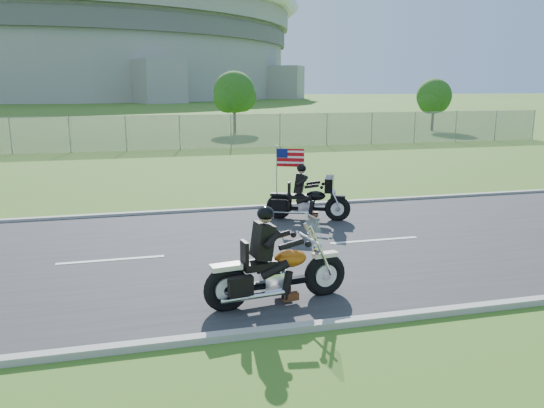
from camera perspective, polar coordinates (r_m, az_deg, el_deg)
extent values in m
plane|color=#3D581B|center=(11.77, -7.13, -5.44)|extent=(420.00, 420.00, 0.00)
cube|color=#28282B|center=(11.77, -7.13, -5.34)|extent=(120.00, 8.00, 0.04)
cube|color=#9E9B93|center=(15.64, -8.96, -0.76)|extent=(120.00, 0.18, 0.12)
cube|color=#9E9B93|center=(8.03, -3.46, -13.86)|extent=(120.00, 0.18, 0.12)
cube|color=gray|center=(31.46, -20.94, 7.00)|extent=(60.00, 0.03, 2.00)
cylinder|color=#A3A099|center=(182.20, -20.56, 13.85)|extent=(130.00, 130.00, 20.00)
cylinder|color=#605E5B|center=(182.58, -20.73, 16.03)|extent=(132.00, 132.00, 4.00)
cylinder|color=#A3A099|center=(183.12, -20.89, 17.90)|extent=(134.00, 134.00, 6.00)
torus|color=white|center=(183.58, -20.99, 19.14)|extent=(140.40, 140.40, 4.40)
cylinder|color=#382316|center=(41.83, -4.05, 9.34)|extent=(0.22, 0.22, 2.52)
sphere|color=#1F4F15|center=(41.77, -4.09, 11.93)|extent=(3.20, 3.20, 3.20)
sphere|color=#1F4F15|center=(42.36, -3.33, 11.46)|extent=(2.40, 2.40, 2.40)
sphere|color=#1F4F15|center=(41.29, -4.76, 11.28)|extent=(2.24, 2.24, 2.24)
cylinder|color=#382316|center=(45.60, 16.89, 8.93)|extent=(0.22, 0.22, 2.24)
sphere|color=#1F4F15|center=(45.54, 17.03, 11.03)|extent=(2.80, 2.80, 2.80)
sphere|color=#1F4F15|center=(46.19, 17.34, 10.63)|extent=(2.10, 2.10, 2.10)
sphere|color=#1F4F15|center=(45.00, 16.68, 10.53)|extent=(1.96, 1.96, 1.96)
torus|color=black|center=(9.39, 5.68, -7.57)|extent=(0.80, 0.29, 0.78)
torus|color=black|center=(8.75, -4.91, -9.10)|extent=(0.80, 0.29, 0.78)
ellipsoid|color=#B5550D|center=(8.99, 1.96, -5.88)|extent=(0.63, 0.41, 0.29)
cube|color=black|center=(8.81, -1.32, -6.57)|extent=(0.62, 0.39, 0.13)
cube|color=black|center=(8.70, -1.01, -3.97)|extent=(0.31, 0.45, 0.58)
sphere|color=black|center=(8.60, -0.70, -1.04)|extent=(0.32, 0.32, 0.28)
cube|color=silver|center=(9.02, 4.44, -2.50)|extent=(0.11, 0.49, 0.42)
torus|color=black|center=(14.49, 7.06, -0.51)|extent=(0.71, 0.44, 0.70)
torus|color=black|center=(14.64, 0.74, -0.27)|extent=(0.71, 0.44, 0.70)
ellipsoid|color=black|center=(14.45, 4.73, 0.90)|extent=(0.61, 0.49, 0.27)
cube|color=black|center=(14.51, 2.79, 0.82)|extent=(0.59, 0.47, 0.11)
cube|color=black|center=(14.43, 2.99, 2.25)|extent=(0.36, 0.44, 0.52)
sphere|color=black|center=(14.36, 3.20, 3.85)|extent=(0.34, 0.34, 0.26)
cube|color=black|center=(14.36, 6.19, 2.15)|extent=(0.50, 0.78, 0.38)
cube|color=#B70C11|center=(14.55, 1.99, 5.00)|extent=(0.70, 0.32, 0.49)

